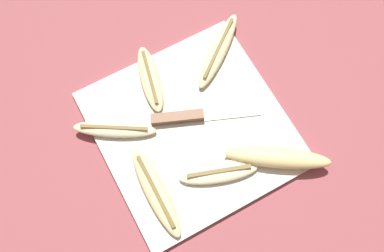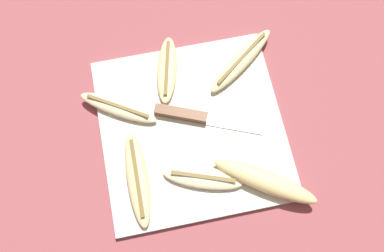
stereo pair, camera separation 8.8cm
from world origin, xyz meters
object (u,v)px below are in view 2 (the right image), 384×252
object	(u,v)px
knife	(190,116)
banana_cream_curved	(118,108)
banana_golden_short	(265,181)
banana_soft_right	(241,60)
banana_pale_long	(203,178)
banana_ripe_center	(167,70)
banana_mellow_near	(137,178)

from	to	relation	value
knife	banana_cream_curved	bearing A→B (deg)	-85.67
banana_golden_short	banana_soft_right	size ratio (longest dim) A/B	1.12
banana_soft_right	banana_pale_long	size ratio (longest dim) A/B	1.08
banana_cream_curved	banana_ripe_center	bearing A→B (deg)	120.03
knife	banana_golden_short	bearing A→B (deg)	57.01
banana_pale_long	banana_ripe_center	bearing A→B (deg)	-173.98
banana_pale_long	knife	bearing A→B (deg)	179.57
banana_mellow_near	banana_soft_right	size ratio (longest dim) A/B	1.10
knife	banana_cream_curved	distance (m)	0.14
knife	banana_pale_long	bearing A→B (deg)	21.86
knife	banana_mellow_near	size ratio (longest dim) A/B	1.12
banana_mellow_near	banana_cream_curved	distance (m)	0.15
banana_golden_short	knife	bearing A→B (deg)	-145.28
banana_mellow_near	banana_golden_short	size ratio (longest dim) A/B	0.99
banana_mellow_near	banana_soft_right	world-z (taller)	banana_soft_right
knife	banana_pale_long	xyz separation A→B (m)	(0.13, -0.00, 0.00)
banana_cream_curved	banana_soft_right	bearing A→B (deg)	101.39
banana_golden_short	banana_pale_long	distance (m)	0.12
banana_mellow_near	banana_soft_right	bearing A→B (deg)	129.00
knife	banana_cream_curved	size ratio (longest dim) A/B	1.33
banana_golden_short	banana_pale_long	world-z (taller)	banana_golden_short
banana_mellow_near	banana_pale_long	xyz separation A→B (m)	(0.02, 0.12, -0.00)
knife	banana_ripe_center	distance (m)	0.11
banana_mellow_near	banana_golden_short	bearing A→B (deg)	76.81
knife	banana_soft_right	xyz separation A→B (m)	(-0.10, 0.13, 0.00)
banana_golden_short	banana_soft_right	world-z (taller)	banana_golden_short
banana_ripe_center	banana_pale_long	bearing A→B (deg)	6.02
knife	banana_soft_right	distance (m)	0.16
knife	banana_soft_right	world-z (taller)	banana_soft_right
banana_ripe_center	knife	bearing A→B (deg)	13.50
banana_mellow_near	banana_pale_long	bearing A→B (deg)	79.05
banana_ripe_center	banana_mellow_near	world-z (taller)	banana_mellow_near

